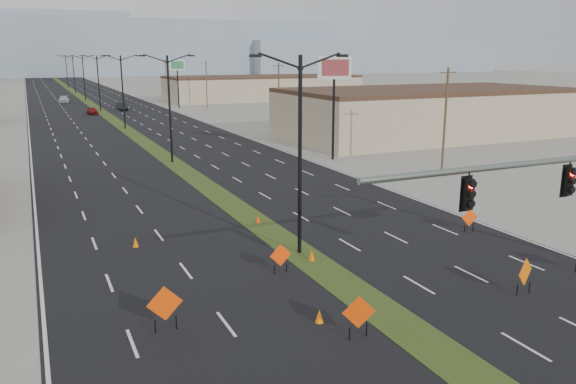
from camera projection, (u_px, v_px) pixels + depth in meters
name	position (u px, v px, depth m)	size (l,w,h in m)	color
ground	(458.00, 366.00, 18.46)	(600.00, 600.00, 0.00)	gray
road_surface	(98.00, 109.00, 106.74)	(25.00, 400.00, 0.02)	black
median_strip	(98.00, 109.00, 106.74)	(2.00, 400.00, 0.04)	#2C4117
building_se_near	(427.00, 114.00, 71.34)	(36.00, 18.00, 5.50)	#C1AC8A
building_se_far	(263.00, 89.00, 130.40)	(44.00, 16.00, 5.00)	#C1AC8A
mesa_center	(130.00, 48.00, 296.23)	(220.00, 50.00, 28.00)	#8B9EAD
mesa_east	(366.00, 57.00, 345.41)	(160.00, 50.00, 18.00)	#8B9EAD
streetlight_0	(300.00, 150.00, 27.77)	(5.15, 0.24, 10.02)	black
streetlight_1	(170.00, 105.00, 52.49)	(5.15, 0.24, 10.02)	black
streetlight_2	(123.00, 90.00, 77.21)	(5.15, 0.24, 10.02)	black
streetlight_3	(98.00, 81.00, 101.93)	(5.15, 0.24, 10.02)	black
streetlight_4	(84.00, 76.00, 126.65)	(5.15, 0.24, 10.02)	black
streetlight_5	(74.00, 73.00, 151.37)	(5.15, 0.24, 10.02)	black
streetlight_6	(67.00, 71.00, 176.08)	(5.15, 0.24, 10.02)	black
utility_pole_0	(445.00, 120.00, 47.54)	(1.60, 0.20, 9.00)	#4C3823
utility_pole_1	(279.00, 94.00, 78.44)	(1.60, 0.20, 9.00)	#4C3823
utility_pole_2	(207.00, 84.00, 109.34)	(1.60, 0.20, 9.00)	#4C3823
utility_pole_3	(166.00, 77.00, 140.24)	(1.60, 0.20, 9.00)	#4C3823
car_left	(92.00, 111.00, 97.42)	(1.50, 3.73, 1.27)	maroon
car_mid	(122.00, 106.00, 105.08)	(1.52, 4.35, 1.43)	black
car_far	(64.00, 100.00, 121.45)	(2.01, 4.94, 1.43)	silver
construction_sign_0	(165.00, 305.00, 20.57)	(1.34, 0.06, 1.79)	#E63D04
construction_sign_1	(359.00, 314.00, 20.07)	(1.21, 0.35, 1.65)	#D93B04
construction_sign_2	(281.00, 256.00, 26.20)	(1.07, 0.05, 1.43)	#FF3A05
construction_sign_3	(525.00, 273.00, 23.82)	(1.16, 0.46, 1.63)	#E66304
construction_sign_5	(470.00, 218.00, 32.32)	(1.08, 0.05, 1.44)	#FF4305
cone_0	(319.00, 316.00, 21.41)	(0.33, 0.33, 0.55)	orange
cone_1	(258.00, 219.00, 34.19)	(0.33, 0.33, 0.54)	#FF3905
cone_2	(312.00, 255.00, 27.87)	(0.35, 0.35, 0.59)	#D85E04
cone_3	(135.00, 242.00, 29.90)	(0.33, 0.33, 0.56)	#D95D04
pole_sign_east_near	(334.00, 75.00, 53.42)	(3.18, 1.38, 9.94)	black
pole_sign_east_far	(177.00, 69.00, 107.97)	(3.03, 0.72, 9.25)	black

